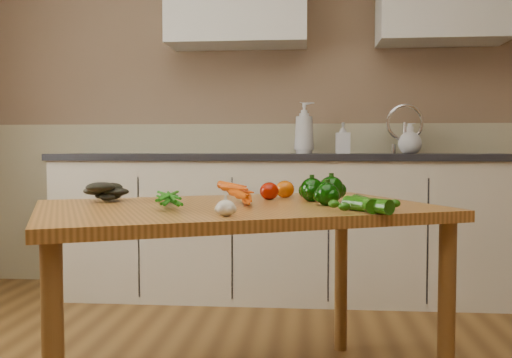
{
  "coord_description": "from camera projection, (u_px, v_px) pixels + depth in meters",
  "views": [
    {
      "loc": [
        0.35,
        -1.39,
        0.93
      ],
      "look_at": [
        0.15,
        0.88,
        0.81
      ],
      "focal_mm": 40.0,
      "sensor_mm": 36.0,
      "label": 1
    }
  ],
  "objects": [
    {
      "name": "room",
      "position": [
        179.0,
        34.0,
        1.57
      ],
      "size": [
        4.04,
        5.04,
        2.64
      ],
      "color": "brown",
      "rests_on": "ground"
    },
    {
      "name": "counter_run",
      "position": [
        284.0,
        224.0,
        3.6
      ],
      "size": [
        2.84,
        0.64,
        1.14
      ],
      "color": "beige",
      "rests_on": "ground"
    },
    {
      "name": "table",
      "position": [
        236.0,
        227.0,
        2.05
      ],
      "size": [
        1.6,
        1.35,
        0.73
      ],
      "rotation": [
        0.0,
        0.0,
        0.42
      ],
      "color": "#AE7132",
      "rests_on": "ground"
    },
    {
      "name": "soap_bottle_a",
      "position": [
        304.0,
        128.0,
        3.69
      ],
      "size": [
        0.14,
        0.14,
        0.33
      ],
      "primitive_type": "imported",
      "rotation": [
        0.0,
        0.0,
        1.66
      ],
      "color": "silver",
      "rests_on": "counter_run"
    },
    {
      "name": "soap_bottle_b",
      "position": [
        343.0,
        138.0,
        3.61
      ],
      "size": [
        0.09,
        0.09,
        0.2
      ],
      "primitive_type": "imported",
      "rotation": [
        0.0,
        0.0,
        0.0
      ],
      "color": "silver",
      "rests_on": "counter_run"
    },
    {
      "name": "soap_bottle_c",
      "position": [
        410.0,
        139.0,
        3.6
      ],
      "size": [
        0.21,
        0.21,
        0.19
      ],
      "primitive_type": "imported",
      "rotation": [
        0.0,
        0.0,
        0.83
      ],
      "color": "silver",
      "rests_on": "counter_run"
    },
    {
      "name": "carrot_bunch",
      "position": [
        218.0,
        196.0,
        2.03
      ],
      "size": [
        0.31,
        0.28,
        0.07
      ],
      "primitive_type": null,
      "rotation": [
        0.0,
        0.0,
        0.42
      ],
      "color": "#CD4804",
      "rests_on": "table"
    },
    {
      "name": "leafy_greens",
      "position": [
        102.0,
        189.0,
        2.16
      ],
      "size": [
        0.19,
        0.17,
        0.1
      ],
      "primitive_type": null,
      "color": "black",
      "rests_on": "table"
    },
    {
      "name": "garlic_bulb",
      "position": [
        226.0,
        208.0,
        1.69
      ],
      "size": [
        0.06,
        0.06,
        0.05
      ],
      "primitive_type": "ellipsoid",
      "color": "silver",
      "rests_on": "table"
    },
    {
      "name": "pepper_a",
      "position": [
        312.0,
        190.0,
        2.17
      ],
      "size": [
        0.09,
        0.09,
        0.09
      ],
      "primitive_type": "sphere",
      "color": "black",
      "rests_on": "table"
    },
    {
      "name": "pepper_b",
      "position": [
        331.0,
        189.0,
        2.15
      ],
      "size": [
        0.1,
        0.1,
        0.1
      ],
      "primitive_type": "sphere",
      "color": "black",
      "rests_on": "table"
    },
    {
      "name": "pepper_c",
      "position": [
        327.0,
        194.0,
        2.01
      ],
      "size": [
        0.08,
        0.08,
        0.08
      ],
      "primitive_type": "sphere",
      "color": "black",
      "rests_on": "table"
    },
    {
      "name": "tomato_a",
      "position": [
        269.0,
        191.0,
        2.24
      ],
      "size": [
        0.08,
        0.08,
        0.07
      ],
      "primitive_type": "ellipsoid",
      "color": "#901102",
      "rests_on": "table"
    },
    {
      "name": "tomato_b",
      "position": [
        285.0,
        189.0,
        2.34
      ],
      "size": [
        0.08,
        0.08,
        0.07
      ],
      "primitive_type": "ellipsoid",
      "color": "#B94D04",
      "rests_on": "table"
    },
    {
      "name": "tomato_c",
      "position": [
        307.0,
        191.0,
        2.34
      ],
      "size": [
        0.06,
        0.06,
        0.06
      ],
      "primitive_type": "ellipsoid",
      "color": "#B94D04",
      "rests_on": "table"
    },
    {
      "name": "zucchini_a",
      "position": [
        364.0,
        204.0,
        1.84
      ],
      "size": [
        0.08,
        0.21,
        0.05
      ],
      "primitive_type": "cylinder",
      "rotation": [
        1.57,
        0.0,
        0.17
      ],
      "color": "#144A07",
      "rests_on": "table"
    },
    {
      "name": "zucchini_b",
      "position": [
        367.0,
        205.0,
        1.8
      ],
      "size": [
        0.15,
        0.18,
        0.05
      ],
      "primitive_type": "cylinder",
      "rotation": [
        1.57,
        0.0,
        0.65
      ],
      "color": "#144A07",
      "rests_on": "table"
    }
  ]
}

